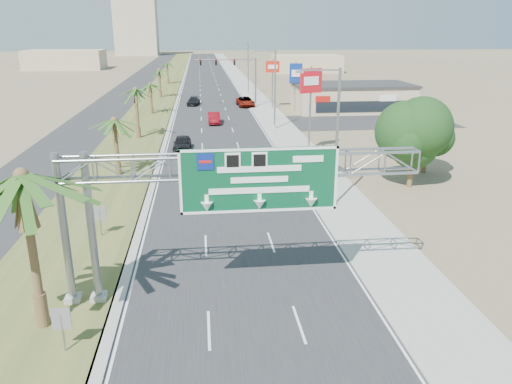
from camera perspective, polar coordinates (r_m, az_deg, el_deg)
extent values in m
cube|color=#28282B|center=(122.55, -5.47, 12.23)|extent=(12.00, 300.00, 0.02)
cube|color=#9E9B93|center=(122.98, -1.41, 12.35)|extent=(4.00, 300.00, 0.10)
cube|color=#475224|center=(122.79, -10.24, 12.07)|extent=(7.00, 300.00, 0.12)
cube|color=#28282B|center=(123.44, -13.55, 11.87)|extent=(8.00, 300.00, 0.02)
cylinder|color=gray|center=(24.16, -18.28, -4.19)|extent=(0.36, 0.36, 7.40)
cylinder|color=gray|center=(24.44, -21.03, -4.24)|extent=(0.36, 0.36, 7.40)
cube|color=#9E9B93|center=(25.64, -17.50, -11.45)|extent=(0.70, 0.70, 0.40)
cube|color=#9E9B93|center=(25.91, -20.15, -11.42)|extent=(0.70, 0.70, 0.40)
cube|color=#074528|center=(22.52, 0.38, 1.36)|extent=(7.20, 0.12, 3.00)
cube|color=navy|center=(22.05, -5.81, 3.46)|extent=(0.75, 0.03, 0.75)
cone|color=white|center=(22.81, 0.40, -1.46)|extent=(0.56, 0.56, 0.45)
cylinder|color=brown|center=(22.99, -24.10, -6.60)|extent=(0.36, 0.36, 7.00)
cylinder|color=brown|center=(24.15, -23.28, -12.36)|extent=(0.54, 0.54, 1.68)
cylinder|color=brown|center=(45.64, -15.65, 4.82)|extent=(0.36, 0.36, 5.00)
cylinder|color=brown|center=(46.09, -15.45, 2.52)|extent=(0.54, 0.54, 1.20)
cylinder|color=brown|center=(61.12, -13.42, 8.63)|extent=(0.36, 0.36, 5.80)
cylinder|color=brown|center=(61.50, -13.27, 6.61)|extent=(0.54, 0.54, 1.39)
cylinder|color=brown|center=(78.92, -11.90, 10.32)|extent=(0.36, 0.36, 4.50)
cylinder|color=brown|center=(79.16, -11.82, 9.09)|extent=(0.54, 0.54, 1.08)
cylinder|color=brown|center=(97.68, -10.92, 12.03)|extent=(0.36, 0.36, 5.20)
cylinder|color=brown|center=(97.90, -10.85, 10.88)|extent=(0.54, 0.54, 1.25)
cylinder|color=brown|center=(122.54, -10.07, 13.17)|extent=(0.36, 0.36, 4.80)
cylinder|color=brown|center=(122.70, -10.02, 12.32)|extent=(0.54, 0.54, 1.15)
cylinder|color=gray|center=(36.00, 9.21, 5.89)|extent=(0.20, 0.20, 10.00)
cylinder|color=gray|center=(34.95, 7.34, 13.66)|extent=(2.80, 0.12, 0.12)
cube|color=slate|center=(34.66, 5.02, 13.53)|extent=(0.50, 0.22, 0.18)
cylinder|color=#9E9B93|center=(37.28, 8.85, -1.26)|extent=(0.44, 0.44, 0.50)
cylinder|color=gray|center=(65.03, 2.19, 11.52)|extent=(0.20, 0.20, 10.00)
cylinder|color=gray|center=(64.46, 0.96, 15.80)|extent=(2.80, 0.12, 0.12)
cube|color=slate|center=(64.30, -0.33, 15.71)|extent=(0.50, 0.22, 0.18)
cylinder|color=#9E9B93|center=(65.75, 2.14, 7.41)|extent=(0.44, 0.44, 0.50)
cylinder|color=gray|center=(100.63, -0.90, 13.88)|extent=(0.20, 0.20, 10.00)
cylinder|color=gray|center=(100.26, -1.75, 16.64)|extent=(2.80, 0.12, 0.12)
cube|color=slate|center=(100.16, -2.58, 16.57)|extent=(0.50, 0.22, 0.18)
cylinder|color=#9E9B93|center=(101.09, -0.89, 11.20)|extent=(0.44, 0.44, 0.50)
cylinder|color=gray|center=(84.83, -0.05, 12.41)|extent=(0.28, 0.28, 8.00)
cylinder|color=gray|center=(84.14, -3.55, 14.86)|extent=(10.00, 0.18, 0.18)
cube|color=black|center=(84.05, -2.49, 14.60)|extent=(0.32, 0.18, 0.95)
cube|color=black|center=(83.90, -4.60, 14.55)|extent=(0.32, 0.18, 0.95)
cube|color=black|center=(83.85, -6.36, 14.50)|extent=(0.32, 0.18, 0.95)
sphere|color=red|center=(83.91, -2.48, 14.80)|extent=(0.22, 0.22, 0.22)
imported|color=black|center=(84.58, -0.05, 14.43)|extent=(0.16, 0.16, 0.60)
cylinder|color=#9E9B93|center=(85.28, -0.05, 9.94)|extent=(0.56, 0.56, 0.60)
cube|color=tan|center=(82.19, 10.91, 10.50)|extent=(18.00, 10.00, 4.00)
cylinder|color=brown|center=(42.86, 17.33, 3.07)|extent=(0.44, 0.44, 3.90)
sphere|color=#133913|center=(42.30, 17.66, 6.47)|extent=(4.50, 4.50, 4.50)
cylinder|color=brown|center=(47.68, 18.75, 4.03)|extent=(0.44, 0.44, 3.30)
sphere|color=#133913|center=(47.23, 19.02, 6.61)|extent=(3.50, 3.50, 3.50)
cylinder|color=gray|center=(22.10, -21.17, -14.91)|extent=(0.08, 0.08, 1.80)
cube|color=slate|center=(21.74, -21.38, -13.35)|extent=(0.75, 0.06, 0.95)
cylinder|color=gray|center=(32.72, -17.33, -3.49)|extent=(0.08, 0.08, 1.80)
cube|color=slate|center=(32.47, -17.45, -2.34)|extent=(0.75, 0.06, 0.95)
cube|color=tan|center=(263.65, -13.59, 18.78)|extent=(20.00, 16.00, 35.00)
cube|color=tan|center=(177.44, -20.97, 13.94)|extent=(24.00, 14.00, 6.00)
cube|color=tan|center=(155.55, 5.75, 14.39)|extent=(20.00, 12.00, 5.00)
imported|color=black|center=(54.47, -8.45, 5.53)|extent=(2.02, 4.63, 1.55)
imported|color=maroon|center=(69.85, -4.82, 8.42)|extent=(1.64, 4.62, 1.52)
imported|color=gray|center=(85.45, -1.23, 10.27)|extent=(2.93, 5.76, 1.56)
imported|color=black|center=(87.48, -7.16, 10.25)|extent=(2.45, 4.77, 1.32)
cylinder|color=gray|center=(51.53, 6.19, 9.11)|extent=(0.20, 0.20, 8.98)
cube|color=red|center=(51.14, 6.31, 12.52)|extent=(2.36, 1.08, 2.40)
cube|color=white|center=(50.96, 6.35, 12.50)|extent=(1.60, 0.60, 0.84)
cylinder|color=gray|center=(80.71, 4.54, 11.91)|extent=(0.20, 0.20, 7.57)
cube|color=navy|center=(80.51, 4.58, 13.38)|extent=(2.02, 0.47, 3.00)
cube|color=white|center=(80.33, 4.60, 13.37)|extent=(1.40, 0.16, 1.05)
cylinder|color=gray|center=(82.99, 1.89, 12.20)|extent=(0.20, 0.20, 7.78)
cube|color=red|center=(82.75, 1.91, 14.12)|extent=(2.21, 0.44, 1.80)
cube|color=white|center=(82.57, 1.93, 14.11)|extent=(1.54, 0.14, 0.63)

